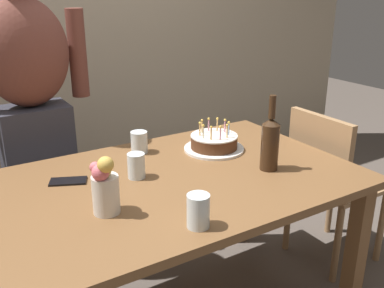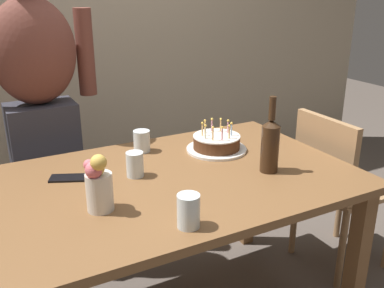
{
  "view_description": "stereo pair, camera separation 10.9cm",
  "coord_description": "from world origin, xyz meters",
  "px_view_note": "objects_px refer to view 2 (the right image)",
  "views": [
    {
      "loc": [
        -0.81,
        -1.43,
        1.49
      ],
      "look_at": [
        0.13,
        0.07,
        0.84
      ],
      "focal_mm": 41.06,
      "sensor_mm": 36.0,
      "label": 1
    },
    {
      "loc": [
        -0.71,
        -1.49,
        1.49
      ],
      "look_at": [
        0.13,
        0.07,
        0.84
      ],
      "focal_mm": 41.06,
      "sensor_mm": 36.0,
      "label": 2
    }
  ],
  "objects_px": {
    "water_glass_near": "(135,164)",
    "wine_bottle": "(270,144)",
    "water_glass_side": "(141,141)",
    "dining_chair": "(335,180)",
    "water_glass_far": "(188,211)",
    "cell_phone": "(68,178)",
    "flower_vase": "(98,184)",
    "person_man_bearded": "(41,113)",
    "birthday_cake": "(217,143)"
  },
  "relations": [
    {
      "from": "water_glass_near",
      "to": "wine_bottle",
      "type": "xyz_separation_m",
      "value": [
        0.52,
        -0.22,
        0.07
      ]
    },
    {
      "from": "water_glass_side",
      "to": "dining_chair",
      "type": "distance_m",
      "value": 1.04
    },
    {
      "from": "water_glass_side",
      "to": "dining_chair",
      "type": "bearing_deg",
      "value": -19.35
    },
    {
      "from": "water_glass_far",
      "to": "wine_bottle",
      "type": "distance_m",
      "value": 0.57
    },
    {
      "from": "dining_chair",
      "to": "cell_phone",
      "type": "bearing_deg",
      "value": 82.11
    },
    {
      "from": "wine_bottle",
      "to": "cell_phone",
      "type": "xyz_separation_m",
      "value": [
        -0.77,
        0.32,
        -0.12
      ]
    },
    {
      "from": "water_glass_side",
      "to": "cell_phone",
      "type": "xyz_separation_m",
      "value": [
        -0.38,
        -0.15,
        -0.05
      ]
    },
    {
      "from": "wine_bottle",
      "to": "water_glass_side",
      "type": "bearing_deg",
      "value": 129.53
    },
    {
      "from": "flower_vase",
      "to": "dining_chair",
      "type": "bearing_deg",
      "value": 5.98
    },
    {
      "from": "water_glass_side",
      "to": "wine_bottle",
      "type": "height_order",
      "value": "wine_bottle"
    },
    {
      "from": "water_glass_near",
      "to": "flower_vase",
      "type": "distance_m",
      "value": 0.31
    },
    {
      "from": "flower_vase",
      "to": "cell_phone",
      "type": "bearing_deg",
      "value": 96.69
    },
    {
      "from": "water_glass_near",
      "to": "person_man_bearded",
      "type": "height_order",
      "value": "person_man_bearded"
    },
    {
      "from": "cell_phone",
      "to": "flower_vase",
      "type": "bearing_deg",
      "value": -59.11
    },
    {
      "from": "water_glass_far",
      "to": "person_man_bearded",
      "type": "relative_size",
      "value": 0.07
    },
    {
      "from": "birthday_cake",
      "to": "water_glass_near",
      "type": "distance_m",
      "value": 0.46
    },
    {
      "from": "wine_bottle",
      "to": "person_man_bearded",
      "type": "relative_size",
      "value": 0.2
    },
    {
      "from": "water_glass_near",
      "to": "flower_vase",
      "type": "height_order",
      "value": "flower_vase"
    },
    {
      "from": "wine_bottle",
      "to": "cell_phone",
      "type": "relative_size",
      "value": 2.25
    },
    {
      "from": "water_glass_side",
      "to": "cell_phone",
      "type": "bearing_deg",
      "value": -158.75
    },
    {
      "from": "water_glass_near",
      "to": "person_man_bearded",
      "type": "relative_size",
      "value": 0.06
    },
    {
      "from": "flower_vase",
      "to": "dining_chair",
      "type": "relative_size",
      "value": 0.25
    },
    {
      "from": "water_glass_far",
      "to": "flower_vase",
      "type": "xyz_separation_m",
      "value": [
        -0.22,
        0.24,
        0.05
      ]
    },
    {
      "from": "water_glass_far",
      "to": "cell_phone",
      "type": "bearing_deg",
      "value": 114.81
    },
    {
      "from": "dining_chair",
      "to": "water_glass_side",
      "type": "bearing_deg",
      "value": 70.65
    },
    {
      "from": "wine_bottle",
      "to": "flower_vase",
      "type": "relative_size",
      "value": 1.48
    },
    {
      "from": "wine_bottle",
      "to": "birthday_cake",
      "type": "bearing_deg",
      "value": 102.25
    },
    {
      "from": "dining_chair",
      "to": "flower_vase",
      "type": "bearing_deg",
      "value": 95.98
    },
    {
      "from": "water_glass_near",
      "to": "person_man_bearded",
      "type": "xyz_separation_m",
      "value": [
        -0.24,
        0.68,
        0.08
      ]
    },
    {
      "from": "water_glass_near",
      "to": "water_glass_side",
      "type": "distance_m",
      "value": 0.28
    },
    {
      "from": "person_man_bearded",
      "to": "cell_phone",
      "type": "bearing_deg",
      "value": 88.78
    },
    {
      "from": "water_glass_side",
      "to": "wine_bottle",
      "type": "distance_m",
      "value": 0.62
    },
    {
      "from": "birthday_cake",
      "to": "wine_bottle",
      "type": "xyz_separation_m",
      "value": [
        0.07,
        -0.31,
        0.09
      ]
    },
    {
      "from": "birthday_cake",
      "to": "water_glass_side",
      "type": "distance_m",
      "value": 0.36
    },
    {
      "from": "wine_bottle",
      "to": "water_glass_near",
      "type": "bearing_deg",
      "value": 156.97
    },
    {
      "from": "wine_bottle",
      "to": "cell_phone",
      "type": "height_order",
      "value": "wine_bottle"
    },
    {
      "from": "wine_bottle",
      "to": "flower_vase",
      "type": "height_order",
      "value": "wine_bottle"
    },
    {
      "from": "birthday_cake",
      "to": "flower_vase",
      "type": "height_order",
      "value": "flower_vase"
    },
    {
      "from": "water_glass_near",
      "to": "water_glass_far",
      "type": "relative_size",
      "value": 0.91
    },
    {
      "from": "cell_phone",
      "to": "person_man_bearded",
      "type": "bearing_deg",
      "value": 112.98
    },
    {
      "from": "water_glass_far",
      "to": "dining_chair",
      "type": "height_order",
      "value": "dining_chair"
    },
    {
      "from": "birthday_cake",
      "to": "person_man_bearded",
      "type": "xyz_separation_m",
      "value": [
        -0.69,
        0.58,
        0.1
      ]
    },
    {
      "from": "water_glass_near",
      "to": "water_glass_side",
      "type": "relative_size",
      "value": 1.02
    },
    {
      "from": "water_glass_near",
      "to": "cell_phone",
      "type": "distance_m",
      "value": 0.28
    },
    {
      "from": "person_man_bearded",
      "to": "dining_chair",
      "type": "distance_m",
      "value": 1.56
    },
    {
      "from": "flower_vase",
      "to": "dining_chair",
      "type": "height_order",
      "value": "flower_vase"
    },
    {
      "from": "birthday_cake",
      "to": "dining_chair",
      "type": "bearing_deg",
      "value": -15.58
    },
    {
      "from": "person_man_bearded",
      "to": "dining_chair",
      "type": "height_order",
      "value": "person_man_bearded"
    },
    {
      "from": "water_glass_far",
      "to": "person_man_bearded",
      "type": "xyz_separation_m",
      "value": [
        -0.25,
        1.13,
        0.08
      ]
    },
    {
      "from": "birthday_cake",
      "to": "water_glass_far",
      "type": "height_order",
      "value": "birthday_cake"
    }
  ]
}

